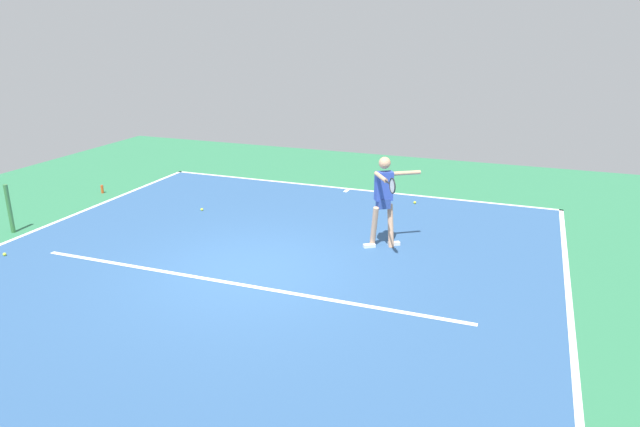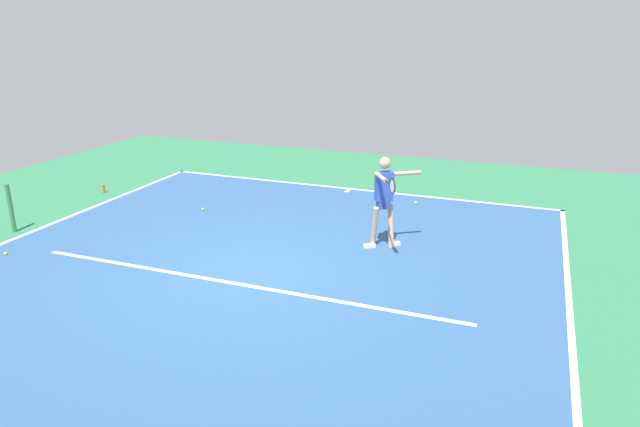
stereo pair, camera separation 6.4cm
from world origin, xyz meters
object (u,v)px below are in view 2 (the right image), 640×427
(tennis_ball_near_player, at_px, (203,209))
(water_bottle, at_px, (104,189))
(net_post, at_px, (11,208))
(tennis_player, at_px, (385,196))
(tennis_ball_centre_court, at_px, (416,203))
(tennis_ball_by_baseline, at_px, (6,254))

(tennis_ball_near_player, height_order, water_bottle, water_bottle)
(tennis_ball_near_player, bearing_deg, net_post, 42.17)
(tennis_player, relative_size, tennis_ball_centre_court, 28.21)
(tennis_ball_centre_court, bearing_deg, tennis_ball_by_baseline, 42.23)
(net_post, distance_m, tennis_player, 7.97)
(tennis_player, bearing_deg, tennis_ball_centre_court, -123.83)
(tennis_player, relative_size, water_bottle, 8.46)
(tennis_player, bearing_deg, tennis_ball_near_player, -42.76)
(tennis_ball_near_player, bearing_deg, tennis_ball_by_baseline, 61.25)
(tennis_ball_centre_court, relative_size, tennis_ball_near_player, 1.00)
(net_post, xyz_separation_m, tennis_ball_near_player, (-3.02, -2.74, -0.50))
(net_post, bearing_deg, water_bottle, -85.04)
(water_bottle, bearing_deg, tennis_ball_centre_court, -166.13)
(tennis_player, relative_size, tennis_ball_by_baseline, 28.21)
(tennis_ball_near_player, bearing_deg, tennis_player, 170.74)
(net_post, height_order, tennis_ball_near_player, net_post)
(tennis_player, distance_m, tennis_ball_near_player, 4.86)
(water_bottle, bearing_deg, net_post, 94.96)
(net_post, height_order, tennis_ball_centre_court, net_post)
(net_post, xyz_separation_m, water_bottle, (0.27, -3.12, -0.43))
(tennis_ball_by_baseline, bearing_deg, tennis_ball_centre_court, -137.77)
(net_post, bearing_deg, tennis_ball_centre_court, -146.57)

